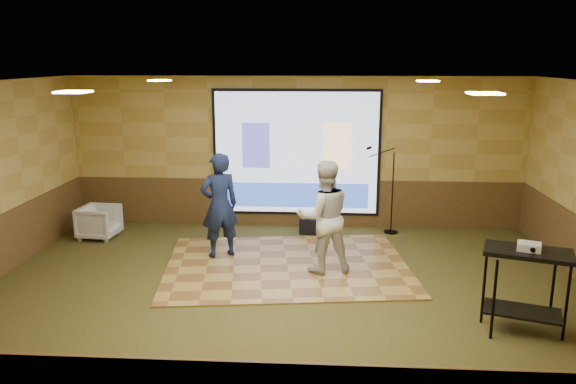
# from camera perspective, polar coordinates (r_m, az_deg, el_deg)

# --- Properties ---
(ground) EXTENTS (9.00, 9.00, 0.00)m
(ground) POSITION_cam_1_polar(r_m,az_deg,el_deg) (8.25, -0.36, -10.36)
(ground) COLOR #2A3317
(ground) RESTS_ON ground
(room_shell) EXTENTS (9.04, 7.04, 3.02)m
(room_shell) POSITION_cam_1_polar(r_m,az_deg,el_deg) (7.65, -0.38, 4.15)
(room_shell) COLOR tan
(room_shell) RESTS_ON ground
(wainscot_back) EXTENTS (9.00, 0.04, 0.95)m
(wainscot_back) POSITION_cam_1_polar(r_m,az_deg,el_deg) (11.38, 0.85, -1.09)
(wainscot_back) COLOR #4F331A
(wainscot_back) RESTS_ON ground
(projector_screen) EXTENTS (3.32, 0.06, 2.52)m
(projector_screen) POSITION_cam_1_polar(r_m,az_deg,el_deg) (11.13, 0.85, 3.84)
(projector_screen) COLOR black
(projector_screen) RESTS_ON room_shell
(downlight_nw) EXTENTS (0.32, 0.32, 0.02)m
(downlight_nw) POSITION_cam_1_polar(r_m,az_deg,el_deg) (9.73, -12.91, 10.99)
(downlight_nw) COLOR #FDE9BE
(downlight_nw) RESTS_ON room_shell
(downlight_ne) EXTENTS (0.32, 0.32, 0.02)m
(downlight_ne) POSITION_cam_1_polar(r_m,az_deg,el_deg) (9.49, 14.03, 10.88)
(downlight_ne) COLOR #FDE9BE
(downlight_ne) RESTS_ON room_shell
(downlight_sw) EXTENTS (0.32, 0.32, 0.02)m
(downlight_sw) POSITION_cam_1_polar(r_m,az_deg,el_deg) (6.63, -20.98, 9.47)
(downlight_sw) COLOR #FDE9BE
(downlight_sw) RESTS_ON room_shell
(downlight_se) EXTENTS (0.32, 0.32, 0.02)m
(downlight_se) POSITION_cam_1_polar(r_m,az_deg,el_deg) (6.27, 19.37, 9.43)
(downlight_se) COLOR #FDE9BE
(downlight_se) RESTS_ON room_shell
(dance_floor) EXTENTS (4.27, 3.46, 0.03)m
(dance_floor) POSITION_cam_1_polar(r_m,az_deg,el_deg) (9.30, -0.10, -7.44)
(dance_floor) COLOR #A6833C
(dance_floor) RESTS_ON ground
(player_left) EXTENTS (0.78, 0.68, 1.79)m
(player_left) POSITION_cam_1_polar(r_m,az_deg,el_deg) (9.50, -6.97, -1.34)
(player_left) COLOR #151F42
(player_left) RESTS_ON dance_floor
(player_right) EXTENTS (1.02, 0.88, 1.79)m
(player_right) POSITION_cam_1_polar(r_m,az_deg,el_deg) (8.76, 3.68, -2.54)
(player_right) COLOR beige
(player_right) RESTS_ON dance_floor
(av_table) EXTENTS (1.01, 0.53, 1.07)m
(av_table) POSITION_cam_1_polar(r_m,az_deg,el_deg) (7.51, 23.04, -7.64)
(av_table) COLOR black
(av_table) RESTS_ON ground
(projector) EXTENTS (0.33, 0.30, 0.09)m
(projector) POSITION_cam_1_polar(r_m,az_deg,el_deg) (7.40, 23.29, -5.11)
(projector) COLOR silver
(projector) RESTS_ON av_table
(mic_stand) EXTENTS (0.67, 0.27, 1.71)m
(mic_stand) POSITION_cam_1_polar(r_m,az_deg,el_deg) (11.07, 10.20, -1.63)
(mic_stand) COLOR black
(mic_stand) RESTS_ON ground
(banquet_chair) EXTENTS (0.74, 0.72, 0.62)m
(banquet_chair) POSITION_cam_1_polar(r_m,az_deg,el_deg) (11.21, -18.62, -2.90)
(banquet_chair) COLOR gray
(banquet_chair) RESTS_ON ground
(duffel_bag) EXTENTS (0.55, 0.41, 0.31)m
(duffel_bag) POSITION_cam_1_polar(r_m,az_deg,el_deg) (10.96, 2.60, -3.42)
(duffel_bag) COLOR black
(duffel_bag) RESTS_ON ground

